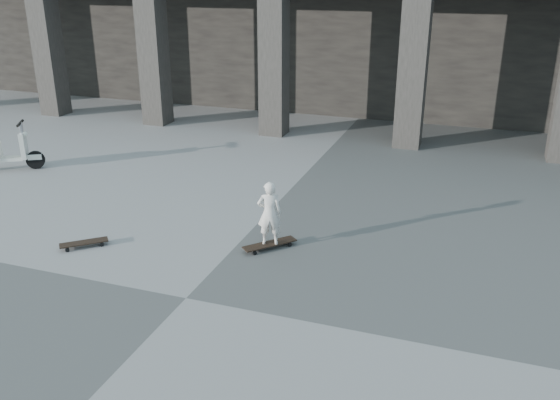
% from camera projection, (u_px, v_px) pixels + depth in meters
% --- Properties ---
extents(ground, '(90.00, 90.00, 0.00)m').
position_uv_depth(ground, '(186.00, 298.00, 8.08)').
color(ground, '#4F4F4D').
rests_on(ground, ground).
extents(colonnade, '(28.00, 8.82, 6.00)m').
position_uv_depth(colonnade, '(381.00, 7.00, 19.06)').
color(colonnade, black).
rests_on(colonnade, ground).
extents(longboard, '(0.76, 0.81, 0.09)m').
position_uv_depth(longboard, '(270.00, 244.00, 9.49)').
color(longboard, black).
rests_on(longboard, ground).
extents(skateboard_spare, '(0.69, 0.64, 0.09)m').
position_uv_depth(skateboard_spare, '(84.00, 243.00, 9.53)').
color(skateboard_spare, black).
rests_on(skateboard_spare, ground).
extents(child, '(0.44, 0.36, 1.05)m').
position_uv_depth(child, '(269.00, 213.00, 9.29)').
color(child, silver).
rests_on(child, longboard).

